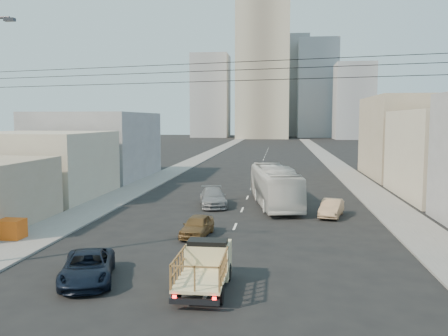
% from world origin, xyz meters
% --- Properties ---
extents(ground, '(420.00, 420.00, 0.00)m').
position_xyz_m(ground, '(0.00, 0.00, 0.00)').
color(ground, black).
rests_on(ground, ground).
extents(sidewalk_left, '(3.50, 180.00, 0.12)m').
position_xyz_m(sidewalk_left, '(-11.75, 70.00, 0.06)').
color(sidewalk_left, slate).
rests_on(sidewalk_left, ground).
extents(sidewalk_right, '(3.50, 180.00, 0.12)m').
position_xyz_m(sidewalk_right, '(11.75, 70.00, 0.06)').
color(sidewalk_right, slate).
rests_on(sidewalk_right, ground).
extents(lane_dashes, '(0.15, 104.00, 0.01)m').
position_xyz_m(lane_dashes, '(0.00, 53.00, 0.01)').
color(lane_dashes, silver).
rests_on(lane_dashes, ground).
extents(flatbed_pickup, '(1.95, 4.41, 1.90)m').
position_xyz_m(flatbed_pickup, '(-0.15, 2.11, 1.09)').
color(flatbed_pickup, beige).
rests_on(flatbed_pickup, ground).
extents(navy_pickup, '(3.41, 5.09, 1.30)m').
position_xyz_m(navy_pickup, '(-5.43, 2.43, 0.65)').
color(navy_pickup, black).
rests_on(navy_pickup, ground).
extents(city_bus, '(4.67, 12.06, 3.28)m').
position_xyz_m(city_bus, '(2.55, 22.23, 1.64)').
color(city_bus, silver).
rests_on(city_bus, ground).
extents(sedan_brown, '(1.87, 3.91, 1.29)m').
position_xyz_m(sedan_brown, '(-2.06, 11.09, 0.64)').
color(sedan_brown, brown).
rests_on(sedan_brown, ground).
extents(sedan_tan, '(2.29, 4.11, 1.28)m').
position_xyz_m(sedan_tan, '(6.76, 18.10, 0.64)').
color(sedan_tan, tan).
rests_on(sedan_tan, ground).
extents(sedan_grey, '(3.04, 5.38, 1.47)m').
position_xyz_m(sedan_grey, '(-2.52, 21.26, 0.74)').
color(sedan_grey, gray).
rests_on(sedan_grey, ground).
extents(overhead_wires, '(23.01, 5.02, 0.72)m').
position_xyz_m(overhead_wires, '(0.00, 1.50, 8.97)').
color(overhead_wires, black).
rests_on(overhead_wires, ground).
extents(crate_stack, '(1.80, 1.20, 1.14)m').
position_xyz_m(crate_stack, '(-13.00, 8.78, 0.69)').
color(crate_stack, '#D95714').
rests_on(crate_stack, sidewalk_left).
extents(bldg_right_far, '(12.00, 16.00, 10.00)m').
position_xyz_m(bldg_right_far, '(20.00, 44.00, 5.00)').
color(bldg_right_far, gray).
rests_on(bldg_right_far, ground).
extents(bldg_left_mid, '(11.00, 12.00, 6.00)m').
position_xyz_m(bldg_left_mid, '(-19.00, 24.00, 3.00)').
color(bldg_left_mid, '#B8AA94').
rests_on(bldg_left_mid, ground).
extents(bldg_left_far, '(12.00, 16.00, 8.00)m').
position_xyz_m(bldg_left_far, '(-19.50, 39.00, 4.00)').
color(bldg_left_far, gray).
rests_on(bldg_left_far, ground).
extents(high_rise_tower, '(20.00, 20.00, 60.00)m').
position_xyz_m(high_rise_tower, '(-4.00, 170.00, 30.00)').
color(high_rise_tower, gray).
rests_on(high_rise_tower, ground).
extents(midrise_ne, '(16.00, 16.00, 40.00)m').
position_xyz_m(midrise_ne, '(18.00, 185.00, 20.00)').
color(midrise_ne, '#95979D').
rests_on(midrise_ne, ground).
extents(midrise_nw, '(15.00, 15.00, 34.00)m').
position_xyz_m(midrise_nw, '(-26.00, 180.00, 17.00)').
color(midrise_nw, '#95979D').
rests_on(midrise_nw, ground).
extents(midrise_back, '(18.00, 18.00, 44.00)m').
position_xyz_m(midrise_back, '(6.00, 200.00, 22.00)').
color(midrise_back, gray).
rests_on(midrise_back, ground).
extents(midrise_east, '(14.00, 14.00, 28.00)m').
position_xyz_m(midrise_east, '(30.00, 165.00, 14.00)').
color(midrise_east, '#95979D').
rests_on(midrise_east, ground).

